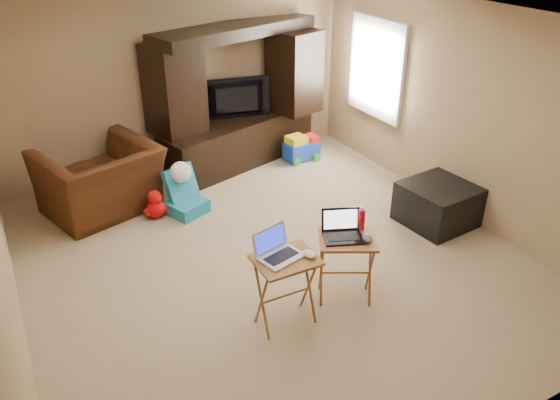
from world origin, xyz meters
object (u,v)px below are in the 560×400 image
tray_table_right (346,269)px  mouse_left (309,254)px  push_toy (302,147)px  water_bottle (361,219)px  child_rocker (186,193)px  plush_toy (155,204)px  ottoman (438,204)px  tray_table_left (286,291)px  mouse_right (367,238)px  recliner (100,181)px  laptop_left (281,246)px  entertainment_center (238,98)px  television (237,100)px  laptop_right (344,227)px

tray_table_right → mouse_left: (-0.48, -0.11, 0.39)m
push_toy → water_bottle: 3.22m
child_rocker → plush_toy: (-0.37, 0.08, -0.10)m
tray_table_right → mouse_left: 0.63m
push_toy → ottoman: size_ratio=0.70×
tray_table_right → ottoman: bearing=49.1°
tray_table_left → water_bottle: water_bottle is taller
mouse_left → mouse_right: bearing=-1.0°
mouse_left → tray_table_left: bearing=159.8°
recliner → laptop_left: bearing=91.5°
plush_toy → child_rocker: bearing=-11.6°
laptop_left → plush_toy: bearing=85.9°
mouse_right → plush_toy: bearing=116.8°
tray_table_right → recliner: bearing=148.7°
plush_toy → ottoman: size_ratio=0.48×
ottoman → plush_toy: bearing=149.5°
plush_toy → recliner: bearing=137.9°
plush_toy → tray_table_left: (0.46, -2.43, 0.17)m
mouse_right → ottoman: bearing=25.4°
laptop_left → water_bottle: bearing=-8.6°
plush_toy → push_toy: (2.45, 0.65, 0.02)m
plush_toy → tray_table_left: bearing=-79.2°
laptop_left → mouse_left: bearing=-38.8°
child_rocker → mouse_right: size_ratio=4.12×
recliner → ottoman: size_ratio=1.69×
laptop_left → water_bottle: size_ratio=1.75×
entertainment_center → television: size_ratio=2.41×
tray_table_left → child_rocker: bearing=93.0°
recliner → mouse_left: recliner is taller
tray_table_right → push_toy: bearing=95.3°
recliner → laptop_right: 3.29m
entertainment_center → laptop_right: (-0.49, -3.35, -0.20)m
plush_toy → mouse_right: (1.27, -2.51, 0.53)m
plush_toy → mouse_left: mouse_left is taller
television → water_bottle: bearing=95.6°
television → mouse_right: (-0.32, -3.52, -0.25)m
laptop_left → laptop_right: (0.66, 0.03, -0.02)m
tray_table_left → mouse_left: (0.19, -0.07, 0.38)m
tray_table_right → laptop_left: 0.85m
mouse_right → laptop_right: bearing=140.5°
laptop_right → water_bottle: size_ratio=1.70×
plush_toy → water_bottle: 2.73m
ottoman → laptop_left: (-2.49, -0.68, 0.57)m
tray_table_left → water_bottle: (0.87, 0.12, 0.44)m
mouse_left → mouse_right: size_ratio=1.03×
television → ottoman: size_ratio=1.33×
entertainment_center → push_toy: (0.86, -0.33, -0.80)m
recliner → child_rocker: recliner is taller
child_rocker → tray_table_left: 2.36m
plush_toy → laptop_right: 2.68m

